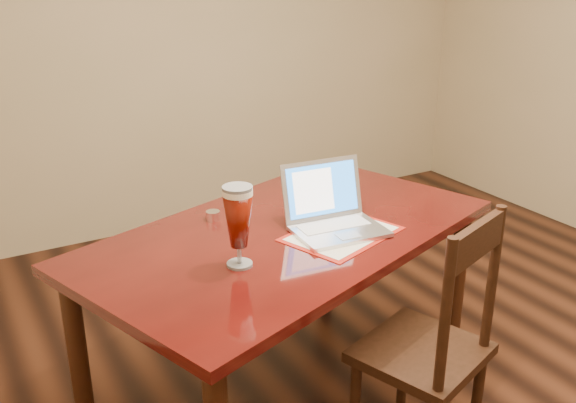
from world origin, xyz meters
TOP-DOWN VIEW (x-y plane):
  - ground at (0.00, 0.00)m, footprint 5.00×5.00m
  - dining_table at (-0.53, 0.36)m, footprint 1.95×1.47m
  - dining_chair at (-0.25, -0.23)m, footprint 0.56×0.54m

SIDE VIEW (x-z plane):
  - ground at x=0.00m, z-range 0.00..0.00m
  - dining_chair at x=-0.25m, z-range -0.03..1.01m
  - dining_table at x=-0.53m, z-range 0.16..1.28m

